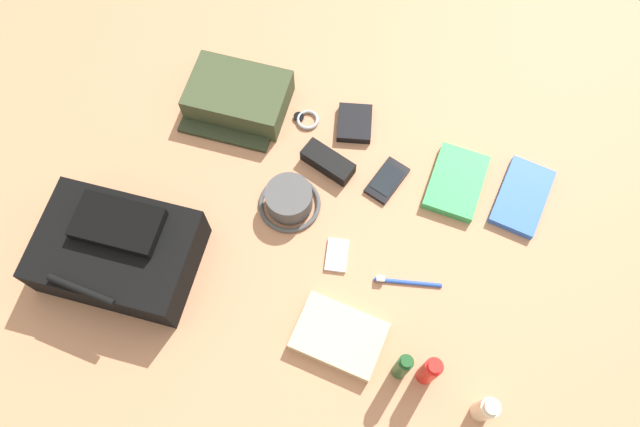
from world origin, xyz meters
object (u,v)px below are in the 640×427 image
(cell_phone, at_px, (387,180))
(toothbrush, at_px, (404,282))
(backpack, at_px, (118,250))
(sunscreen_spray, at_px, (429,371))
(bucket_hat, at_px, (289,200))
(media_player, at_px, (337,255))
(shampoo_bottle, at_px, (402,367))
(toiletry_pouch, at_px, (238,97))
(lotion_bottle, at_px, (485,409))
(sunglasses_case, at_px, (328,162))
(wristwatch, at_px, (306,119))
(folded_towel, at_px, (339,336))
(travel_guidebook, at_px, (456,182))
(wallet, at_px, (355,123))
(paperback_novel, at_px, (522,197))

(cell_phone, bearing_deg, toothbrush, 117.65)
(backpack, xyz_separation_m, sunscreen_spray, (-0.77, -0.00, 0.01))
(bucket_hat, distance_m, media_player, 0.18)
(sunscreen_spray, relative_size, shampoo_bottle, 0.99)
(toiletry_pouch, bearing_deg, lotion_bottle, 147.28)
(sunscreen_spray, bearing_deg, bucket_hat, -31.87)
(sunglasses_case, bearing_deg, cell_phone, -160.75)
(wristwatch, height_order, folded_towel, folded_towel)
(cell_phone, bearing_deg, toiletry_pouch, -8.89)
(shampoo_bottle, relative_size, travel_guidebook, 0.77)
(cell_phone, distance_m, wallet, 0.19)
(bucket_hat, xyz_separation_m, media_player, (-0.16, 0.08, -0.03))
(shampoo_bottle, height_order, travel_guidebook, shampoo_bottle)
(paperback_novel, distance_m, cell_phone, 0.35)
(cell_phone, height_order, folded_towel, folded_towel)
(toiletry_pouch, relative_size, wristwatch, 3.92)
(wristwatch, bearing_deg, folded_towel, 119.39)
(wallet, height_order, sunglasses_case, sunglasses_case)
(backpack, distance_m, paperback_novel, 1.01)
(shampoo_bottle, bearing_deg, backpack, -0.77)
(sunscreen_spray, height_order, paperback_novel, sunscreen_spray)
(toothbrush, distance_m, sunglasses_case, 0.37)
(backpack, height_order, media_player, backpack)
(lotion_bottle, bearing_deg, media_player, -27.87)
(toiletry_pouch, bearing_deg, media_player, 142.66)
(cell_phone, bearing_deg, backpack, 39.68)
(sunscreen_spray, bearing_deg, lotion_bottle, 167.94)
(backpack, xyz_separation_m, paperback_novel, (-0.86, -0.52, -0.06))
(lotion_bottle, height_order, travel_guidebook, lotion_bottle)
(toothbrush, bearing_deg, wallet, -54.46)
(shampoo_bottle, relative_size, folded_towel, 0.74)
(shampoo_bottle, relative_size, wristwatch, 2.09)
(toothbrush, distance_m, folded_towel, 0.21)
(toiletry_pouch, relative_size, sunglasses_case, 1.99)
(wristwatch, xyz_separation_m, toothbrush, (-0.39, 0.34, 0.00))
(sunscreen_spray, relative_size, sunglasses_case, 1.05)
(backpack, distance_m, sunglasses_case, 0.56)
(travel_guidebook, distance_m, wallet, 0.31)
(bucket_hat, relative_size, wristwatch, 2.24)
(media_player, bearing_deg, travel_guidebook, -126.14)
(paperback_novel, distance_m, media_player, 0.50)
(media_player, xyz_separation_m, wallet, (0.09, -0.36, 0.01))
(toiletry_pouch, xyz_separation_m, travel_guidebook, (-0.62, 0.01, -0.03))
(shampoo_bottle, distance_m, travel_guidebook, 0.51)
(sunscreen_spray, height_order, wallet, sunscreen_spray)
(backpack, bearing_deg, sunscreen_spray, -179.76)
(backpack, xyz_separation_m, folded_towel, (-0.56, -0.01, -0.05))
(backpack, relative_size, bucket_hat, 2.44)
(sunscreen_spray, height_order, toothbrush, sunscreen_spray)
(paperback_novel, bearing_deg, cell_phone, 13.46)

